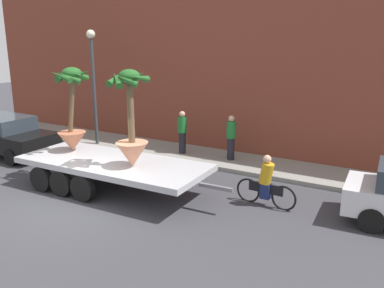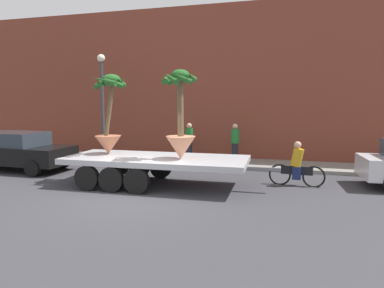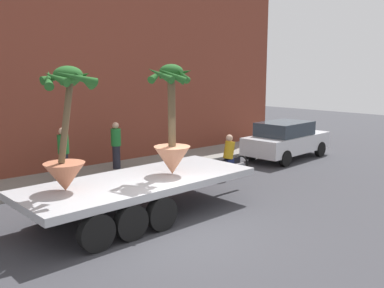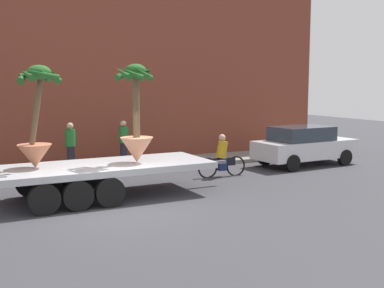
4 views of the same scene
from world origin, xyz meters
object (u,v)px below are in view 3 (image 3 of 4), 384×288
(potted_palm_rear, at_px, (172,132))
(pedestrian_near_gate, at_px, (64,152))
(flatbed_trailer, at_px, (132,188))
(parked_car, at_px, (286,139))
(potted_palm_middle, at_px, (66,136))
(pedestrian_far_left, at_px, (116,144))
(cyclist, at_px, (229,158))

(potted_palm_rear, relative_size, pedestrian_near_gate, 1.67)
(flatbed_trailer, relative_size, pedestrian_near_gate, 4.16)
(flatbed_trailer, relative_size, parked_car, 1.63)
(parked_car, bearing_deg, potted_palm_middle, -170.94)
(flatbed_trailer, distance_m, parked_car, 9.13)
(potted_palm_middle, height_order, pedestrian_far_left, potted_palm_middle)
(potted_palm_middle, bearing_deg, flatbed_trailer, -7.39)
(flatbed_trailer, height_order, parked_car, parked_car)
(potted_palm_rear, bearing_deg, cyclist, 21.12)
(pedestrian_far_left, bearing_deg, flatbed_trailer, -116.61)
(flatbed_trailer, height_order, pedestrian_far_left, pedestrian_far_left)
(potted_palm_rear, bearing_deg, pedestrian_far_left, 76.76)
(cyclist, distance_m, pedestrian_near_gate, 5.56)
(pedestrian_near_gate, bearing_deg, cyclist, -33.12)
(pedestrian_near_gate, bearing_deg, potted_palm_middle, -112.95)
(potted_palm_rear, height_order, potted_palm_middle, potted_palm_rear)
(potted_palm_middle, height_order, parked_car, potted_palm_middle)
(parked_car, bearing_deg, cyclist, -171.57)
(potted_palm_rear, xyz_separation_m, parked_car, (7.79, 2.03, -1.28))
(pedestrian_near_gate, relative_size, pedestrian_far_left, 1.00)
(cyclist, bearing_deg, potted_palm_rear, -158.88)
(potted_palm_rear, bearing_deg, pedestrian_near_gate, 102.54)
(flatbed_trailer, distance_m, potted_palm_middle, 2.15)
(potted_palm_rear, relative_size, pedestrian_far_left, 1.67)
(potted_palm_rear, distance_m, parked_car, 8.15)
(pedestrian_near_gate, height_order, pedestrian_far_left, same)
(parked_car, height_order, pedestrian_near_gate, pedestrian_near_gate)
(cyclist, distance_m, pedestrian_far_left, 4.11)
(flatbed_trailer, height_order, cyclist, cyclist)
(cyclist, height_order, pedestrian_far_left, pedestrian_far_left)
(pedestrian_far_left, bearing_deg, potted_palm_middle, -131.85)
(potted_palm_rear, height_order, pedestrian_near_gate, potted_palm_rear)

